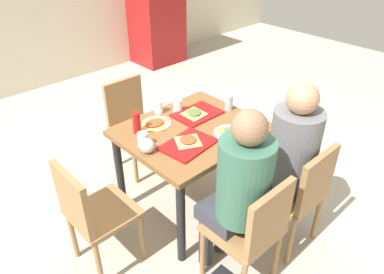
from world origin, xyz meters
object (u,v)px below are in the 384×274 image
at_px(drink_fridge, 156,0).
at_px(tray_red_near, 188,145).
at_px(pizza_slice_b, 194,113).
at_px(chair_left_end, 90,211).
at_px(plastic_cup_a, 159,107).
at_px(chair_near_right, 300,191).
at_px(plastic_cup_b, 231,141).
at_px(chair_far_side, 132,119).
at_px(tray_red_far, 197,114).
at_px(soda_can, 229,102).
at_px(pizza_slice_c, 155,123).
at_px(plastic_cup_c, 143,139).
at_px(pizza_slice_d, 234,132).
at_px(paper_plate_center, 156,123).
at_px(condiment_bottle, 137,123).
at_px(paper_plate_near_edge, 229,133).
at_px(person_in_brown_jacket, 288,153).
at_px(pizza_slice_a, 188,140).
at_px(foil_bundle, 147,146).
at_px(chair_near_left, 254,229).
at_px(person_in_red, 239,186).
at_px(main_table, 192,141).
at_px(plastic_cup_d, 178,106).

bearing_deg(drink_fridge, tray_red_near, -125.04).
relative_size(tray_red_near, pizza_slice_b, 1.52).
relative_size(chair_left_end, plastic_cup_a, 8.47).
xyz_separation_m(chair_near_right, chair_left_end, (-1.13, 0.81, 0.00)).
bearing_deg(plastic_cup_b, chair_far_side, 91.23).
xyz_separation_m(chair_far_side, tray_red_near, (-0.17, -0.95, 0.26)).
distance_m(tray_red_far, soda_can, 0.28).
bearing_deg(pizza_slice_c, plastic_cup_b, -71.42).
bearing_deg(plastic_cup_c, drink_fridge, 50.15).
relative_size(tray_red_near, pizza_slice_d, 1.39).
bearing_deg(paper_plate_center, condiment_bottle, 180.00).
height_order(tray_red_near, paper_plate_near_edge, tray_red_near).
relative_size(person_in_brown_jacket, pizza_slice_a, 5.95).
bearing_deg(plastic_cup_a, foil_bundle, -136.48).
height_order(pizza_slice_a, pizza_slice_d, pizza_slice_a).
bearing_deg(chair_near_right, paper_plate_center, 111.06).
bearing_deg(person_in_brown_jacket, chair_near_left, -164.33).
bearing_deg(tray_red_near, pizza_slice_b, 41.13).
xyz_separation_m(chair_left_end, person_in_red, (0.63, -0.67, 0.25)).
distance_m(chair_near_right, chair_left_end, 1.39).
height_order(tray_red_near, pizza_slice_a, pizza_slice_a).
height_order(chair_far_side, plastic_cup_b, chair_far_side).
bearing_deg(foil_bundle, paper_plate_center, 42.64).
distance_m(tray_red_far, condiment_bottle, 0.52).
bearing_deg(main_table, paper_plate_near_edge, -57.13).
distance_m(pizza_slice_d, plastic_cup_b, 0.18).
bearing_deg(plastic_cup_c, tray_red_far, 6.28).
relative_size(tray_red_far, foil_bundle, 3.60).
bearing_deg(foil_bundle, plastic_cup_b, -36.88).
bearing_deg(tray_red_near, person_in_red, -98.23).
relative_size(person_in_brown_jacket, drink_fridge, 0.66).
distance_m(plastic_cup_d, condiment_bottle, 0.43).
height_order(tray_red_far, pizza_slice_d, pizza_slice_d).
bearing_deg(chair_left_end, chair_near_left, -51.81).
xyz_separation_m(chair_near_left, tray_red_far, (0.42, 0.93, 0.26)).
distance_m(plastic_cup_a, foil_bundle, 0.55).
relative_size(plastic_cup_a, plastic_cup_c, 1.00).
distance_m(main_table, foil_bundle, 0.45).
height_order(plastic_cup_c, soda_can, soda_can).
xyz_separation_m(tray_red_near, pizza_slice_a, (0.02, 0.02, 0.02)).
bearing_deg(main_table, tray_red_far, 35.88).
bearing_deg(tray_red_far, chair_far_side, 104.43).
bearing_deg(pizza_slice_c, person_in_brown_jacket, -64.70).
relative_size(main_table, pizza_slice_d, 3.84).
bearing_deg(plastic_cup_d, chair_near_right, -82.10).
xyz_separation_m(plastic_cup_b, foil_bundle, (-0.45, 0.34, 0.00)).
distance_m(tray_red_near, plastic_cup_a, 0.53).
height_order(chair_near_right, paper_plate_center, chair_near_right).
relative_size(plastic_cup_b, plastic_cup_c, 1.00).
height_order(person_in_brown_jacket, paper_plate_near_edge, person_in_brown_jacket).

